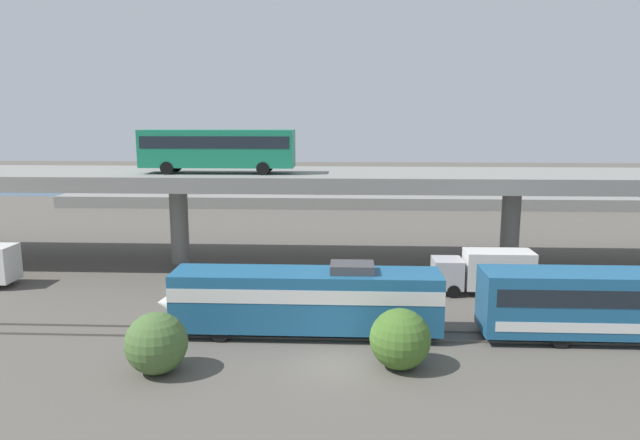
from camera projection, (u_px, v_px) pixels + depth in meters
ground_plane at (338, 365)px, 29.15m from camera, size 260.00×260.00×0.00m
rail_strip_near at (339, 339)px, 32.35m from camera, size 110.00×0.12×0.12m
rail_strip_far at (340, 329)px, 33.79m from camera, size 110.00×0.12×0.12m
train_locomotive at (293, 297)px, 32.82m from camera, size 15.91×3.04×4.18m
highway_overpass at (343, 181)px, 47.60m from camera, size 96.00×10.42×7.72m
transit_bus_on_overpass at (218, 147)px, 45.88m from camera, size 12.00×2.68×3.40m
service_truck_east at (485, 271)px, 40.57m from camera, size 6.80×2.46×3.04m
pier_parking_lot at (345, 198)px, 83.10m from camera, size 78.06×12.58×1.54m
parked_car_0 at (218, 185)px, 84.93m from camera, size 4.69×1.94×1.50m
parked_car_1 at (559, 188)px, 81.33m from camera, size 4.01×1.96×1.50m
parked_car_2 at (197, 188)px, 82.06m from camera, size 4.04×1.89×1.50m
parked_car_3 at (327, 188)px, 81.04m from camera, size 4.48×1.86×1.50m
harbor_water at (346, 184)px, 105.86m from camera, size 140.00×36.00×0.01m
shrub_left at (156, 343)px, 27.99m from camera, size 2.99×2.99×2.99m
shrub_right at (400, 339)px, 28.54m from camera, size 2.98×2.98×2.98m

